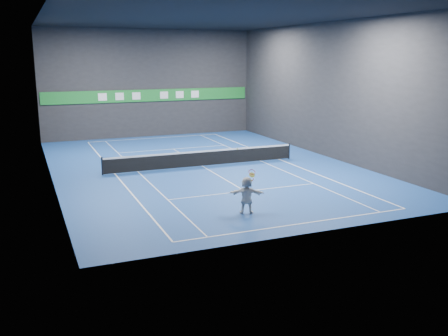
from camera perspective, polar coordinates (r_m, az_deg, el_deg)
name	(u,v)px	position (r m, az deg, el deg)	size (l,w,h in m)	color
ground	(203,166)	(31.40, -2.47, 0.20)	(26.00, 26.00, 0.00)	navy
ceiling	(201,17)	(30.73, -2.63, 16.81)	(26.00, 26.00, 0.00)	black
wall_back	(150,83)	(43.17, -8.50, 9.53)	(18.00, 0.10, 9.00)	#252528
wall_front	(320,119)	(19.08, 10.90, 5.56)	(18.00, 0.10, 9.00)	#252528
wall_left	(46,99)	(28.96, -19.69, 7.43)	(0.10, 26.00, 9.00)	#252528
wall_right	(327,90)	(34.83, 11.69, 8.67)	(0.10, 26.00, 9.00)	#252528
baseline_near	(300,224)	(21.01, 8.73, -6.31)	(10.98, 0.08, 0.01)	white
baseline_far	(155,138)	(42.58, -7.94, 3.41)	(10.98, 0.08, 0.01)	white
sideline_doubles_left	(115,174)	(30.03, -12.36, -0.66)	(0.08, 23.78, 0.01)	white
sideline_doubles_right	(280,159)	(33.62, 6.37, 0.98)	(0.08, 23.78, 0.01)	white
sideline_singles_left	(138,172)	(30.29, -9.79, -0.44)	(0.06, 23.78, 0.01)	white
sideline_singles_right	(261,161)	(32.99, 4.26, 0.79)	(0.06, 23.78, 0.01)	white
service_line_near	(245,191)	(25.65, 2.42, -2.66)	(8.23, 0.06, 0.01)	white
service_line_far	(173,149)	(37.36, -5.82, 2.17)	(8.23, 0.06, 0.01)	white
center_service_line	(203,166)	(31.40, -2.47, 0.21)	(0.06, 12.80, 0.01)	white
player	(247,195)	(21.92, 2.60, -3.11)	(1.53, 0.49, 1.65)	silver
tennis_ball	(237,149)	(21.49, 1.54, 2.21)	(0.07, 0.07, 0.07)	#C9D523
tennis_net	(202,158)	(31.29, -2.47, 1.17)	(12.50, 0.10, 1.07)	black
sponsor_banner	(150,95)	(43.17, -8.44, 8.20)	(17.64, 0.11, 1.00)	#1B7F2C
tennis_racket	(252,174)	(21.84, 3.22, -0.67)	(0.42, 0.35, 0.69)	red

